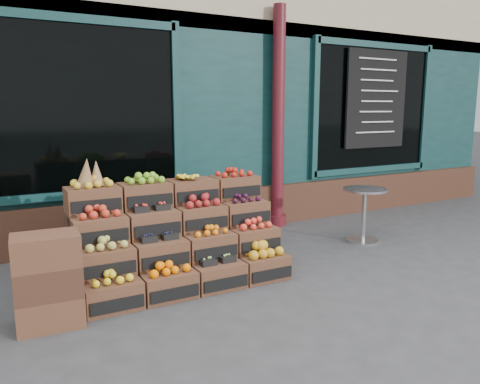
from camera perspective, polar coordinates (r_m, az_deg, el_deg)
ground at (r=4.91m, az=6.16°, el=-10.89°), size 60.00×60.00×0.00m
shop_facade at (r=9.25m, az=-12.77°, el=13.92°), size 12.00×6.24×4.80m
crate_display at (r=4.90m, az=-7.72°, el=-6.02°), size 2.08×1.03×1.29m
spare_crates at (r=4.14m, az=-22.34°, el=-9.98°), size 0.54×0.39×0.77m
bistro_table at (r=6.38m, az=14.89°, el=-1.99°), size 0.57×0.57×0.72m
shopkeeper at (r=6.70m, az=-19.68°, el=3.24°), size 0.85×0.67×2.03m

